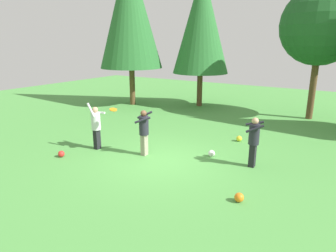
{
  "coord_description": "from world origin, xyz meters",
  "views": [
    {
      "loc": [
        5.45,
        -8.08,
        3.96
      ],
      "look_at": [
        -0.12,
        0.68,
        1.05
      ],
      "focal_mm": 32.13,
      "sensor_mm": 36.0,
      "label": 1
    }
  ],
  "objects_px": {
    "frisbee": "(113,110)",
    "ball_red": "(61,154)",
    "tree_left": "(202,22)",
    "tree_far_left": "(130,10)",
    "person_thrower": "(96,124)",
    "person_bystander": "(254,138)",
    "ball_white": "(212,153)",
    "tree_right": "(321,26)",
    "ball_yellow": "(239,139)",
    "ball_orange": "(239,197)",
    "person_catcher": "(144,129)"
  },
  "relations": [
    {
      "from": "ball_red",
      "to": "tree_right",
      "type": "relative_size",
      "value": 0.03
    },
    {
      "from": "person_catcher",
      "to": "tree_left",
      "type": "height_order",
      "value": "tree_left"
    },
    {
      "from": "tree_left",
      "to": "person_catcher",
      "type": "bearing_deg",
      "value": -75.7
    },
    {
      "from": "ball_red",
      "to": "frisbee",
      "type": "bearing_deg",
      "value": 42.87
    },
    {
      "from": "ball_orange",
      "to": "ball_red",
      "type": "distance_m",
      "value": 6.44
    },
    {
      "from": "ball_yellow",
      "to": "tree_right",
      "type": "height_order",
      "value": "tree_right"
    },
    {
      "from": "ball_red",
      "to": "tree_left",
      "type": "relative_size",
      "value": 0.03
    },
    {
      "from": "person_bystander",
      "to": "ball_white",
      "type": "xyz_separation_m",
      "value": [
        -1.49,
        0.1,
        -0.86
      ]
    },
    {
      "from": "person_bystander",
      "to": "ball_yellow",
      "type": "distance_m",
      "value": 2.75
    },
    {
      "from": "person_catcher",
      "to": "tree_right",
      "type": "relative_size",
      "value": 0.25
    },
    {
      "from": "person_bystander",
      "to": "ball_orange",
      "type": "height_order",
      "value": "person_bystander"
    },
    {
      "from": "person_catcher",
      "to": "frisbee",
      "type": "bearing_deg",
      "value": -0.0
    },
    {
      "from": "person_bystander",
      "to": "ball_orange",
      "type": "relative_size",
      "value": 6.78
    },
    {
      "from": "ball_white",
      "to": "tree_right",
      "type": "height_order",
      "value": "tree_right"
    },
    {
      "from": "tree_right",
      "to": "tree_far_left",
      "type": "xyz_separation_m",
      "value": [
        -10.37,
        -2.08,
        1.08
      ]
    },
    {
      "from": "frisbee",
      "to": "tree_left",
      "type": "distance_m",
      "value": 10.09
    },
    {
      "from": "frisbee",
      "to": "ball_white",
      "type": "xyz_separation_m",
      "value": [
        3.12,
        1.61,
        -1.53
      ]
    },
    {
      "from": "person_thrower",
      "to": "tree_left",
      "type": "xyz_separation_m",
      "value": [
        -0.36,
        9.37,
        4.12
      ]
    },
    {
      "from": "ball_yellow",
      "to": "ball_white",
      "type": "height_order",
      "value": "ball_white"
    },
    {
      "from": "ball_orange",
      "to": "tree_right",
      "type": "distance_m",
      "value": 11.4
    },
    {
      "from": "ball_orange",
      "to": "ball_white",
      "type": "bearing_deg",
      "value": 127.19
    },
    {
      "from": "person_thrower",
      "to": "tree_left",
      "type": "relative_size",
      "value": 0.22
    },
    {
      "from": "frisbee",
      "to": "tree_right",
      "type": "relative_size",
      "value": 0.05
    },
    {
      "from": "person_catcher",
      "to": "person_bystander",
      "type": "xyz_separation_m",
      "value": [
        3.62,
        1.05,
        0.0
      ]
    },
    {
      "from": "ball_orange",
      "to": "ball_yellow",
      "type": "relative_size",
      "value": 1.04
    },
    {
      "from": "person_bystander",
      "to": "frisbee",
      "type": "bearing_deg",
      "value": 0.0
    },
    {
      "from": "frisbee",
      "to": "ball_red",
      "type": "xyz_separation_m",
      "value": [
        -1.39,
        -1.29,
        -1.54
      ]
    },
    {
      "from": "person_thrower",
      "to": "ball_orange",
      "type": "bearing_deg",
      "value": -7.64
    },
    {
      "from": "person_thrower",
      "to": "frisbee",
      "type": "bearing_deg",
      "value": 0.0
    },
    {
      "from": "person_bystander",
      "to": "tree_right",
      "type": "height_order",
      "value": "tree_right"
    },
    {
      "from": "frisbee",
      "to": "ball_white",
      "type": "bearing_deg",
      "value": 27.26
    },
    {
      "from": "person_thrower",
      "to": "ball_white",
      "type": "height_order",
      "value": "person_thrower"
    },
    {
      "from": "person_bystander",
      "to": "tree_far_left",
      "type": "bearing_deg",
      "value": -49.37
    },
    {
      "from": "ball_yellow",
      "to": "ball_white",
      "type": "bearing_deg",
      "value": -96.25
    },
    {
      "from": "tree_far_left",
      "to": "ball_red",
      "type": "bearing_deg",
      "value": -66.63
    },
    {
      "from": "person_thrower",
      "to": "frisbee",
      "type": "height_order",
      "value": "person_thrower"
    },
    {
      "from": "ball_red",
      "to": "tree_left",
      "type": "bearing_deg",
      "value": 89.43
    },
    {
      "from": "person_thrower",
      "to": "person_bystander",
      "type": "bearing_deg",
      "value": 16.34
    },
    {
      "from": "person_thrower",
      "to": "frisbee",
      "type": "xyz_separation_m",
      "value": [
        0.93,
        -0.02,
        0.68
      ]
    },
    {
      "from": "ball_orange",
      "to": "tree_left",
      "type": "xyz_separation_m",
      "value": [
        -6.32,
        10.3,
        4.98
      ]
    },
    {
      "from": "ball_red",
      "to": "ball_white",
      "type": "xyz_separation_m",
      "value": [
        4.52,
        2.9,
        0.01
      ]
    },
    {
      "from": "ball_yellow",
      "to": "frisbee",
      "type": "bearing_deg",
      "value": -131.5
    },
    {
      "from": "person_thrower",
      "to": "ball_red",
      "type": "bearing_deg",
      "value": -108.26
    },
    {
      "from": "ball_white",
      "to": "tree_far_left",
      "type": "relative_size",
      "value": 0.03
    },
    {
      "from": "ball_orange",
      "to": "tree_right",
      "type": "bearing_deg",
      "value": 89.07
    },
    {
      "from": "person_bystander",
      "to": "ball_yellow",
      "type": "relative_size",
      "value": 7.04
    },
    {
      "from": "tree_left",
      "to": "tree_far_left",
      "type": "bearing_deg",
      "value": -153.13
    },
    {
      "from": "ball_orange",
      "to": "tree_left",
      "type": "bearing_deg",
      "value": 121.54
    },
    {
      "from": "ball_red",
      "to": "tree_far_left",
      "type": "relative_size",
      "value": 0.02
    },
    {
      "from": "tree_right",
      "to": "frisbee",
      "type": "bearing_deg",
      "value": -118.69
    }
  ]
}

